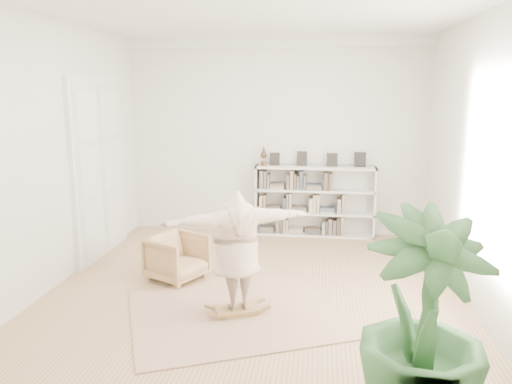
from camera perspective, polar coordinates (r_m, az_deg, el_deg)
floor at (r=6.85m, az=-0.20°, el=-11.34°), size 6.00×6.00×0.00m
room_shell at (r=9.27m, az=2.31°, el=16.77°), size 6.00×6.00×6.00m
doors at (r=8.44m, az=-17.49°, el=2.40°), size 0.09×1.78×2.92m
bookshelf at (r=9.30m, az=6.67°, el=-1.14°), size 2.20×0.35×1.64m
armchair at (r=7.26m, az=-9.02°, el=-7.39°), size 0.96×0.95×0.65m
rug at (r=6.21m, az=-2.15°, el=-13.75°), size 3.09×2.84×0.02m
rocker_board at (r=6.19m, az=-2.15°, el=-13.24°), size 0.61×0.50×0.11m
person at (r=5.90m, az=-2.21°, el=-6.33°), size 1.82×1.15×1.44m
houseplant at (r=4.19m, az=18.55°, el=-14.13°), size 1.29×1.29×1.78m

